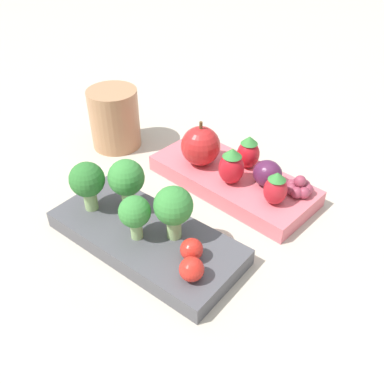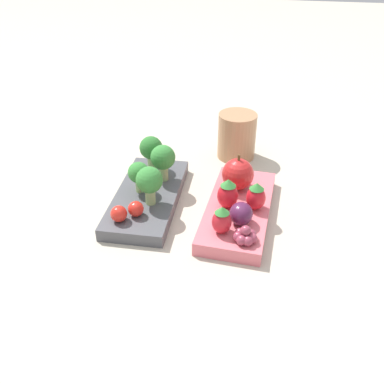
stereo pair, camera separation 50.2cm
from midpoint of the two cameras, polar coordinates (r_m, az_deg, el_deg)
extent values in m
plane|color=#BCB29E|center=(0.55, -26.64, -8.77)|extent=(4.00, 4.00, 0.00)
cube|color=#4C4C51|center=(0.54, -33.89, -11.82)|extent=(0.22, 0.10, 0.02)
cube|color=#DB6670|center=(0.56, -20.06, -4.71)|extent=(0.22, 0.11, 0.02)
cylinder|color=#93B770|center=(0.58, -38.19, -6.94)|extent=(0.01, 0.01, 0.02)
sphere|color=#2D702D|center=(0.56, -39.29, -4.83)|extent=(0.04, 0.04, 0.04)
cylinder|color=#93B770|center=(0.52, -35.82, -10.98)|extent=(0.01, 0.01, 0.02)
sphere|color=#388438|center=(0.51, -36.81, -9.10)|extent=(0.03, 0.03, 0.03)
cylinder|color=#93B770|center=(0.50, -32.06, -11.32)|extent=(0.02, 0.02, 0.02)
sphere|color=#388438|center=(0.48, -33.20, -8.95)|extent=(0.04, 0.04, 0.04)
cylinder|color=#93B770|center=(0.56, -34.63, -7.11)|extent=(0.02, 0.02, 0.02)
sphere|color=#388438|center=(0.54, -35.72, -4.83)|extent=(0.04, 0.04, 0.04)
sphere|color=red|center=(0.46, -33.21, -16.84)|extent=(0.02, 0.02, 0.02)
sphere|color=red|center=(0.47, -31.77, -14.40)|extent=(0.02, 0.02, 0.02)
sphere|color=red|center=(0.57, -24.03, -0.21)|extent=(0.05, 0.05, 0.05)
cylinder|color=brown|center=(0.55, -24.77, 2.15)|extent=(0.00, 0.00, 0.01)
ellipsoid|color=red|center=(0.54, -18.27, -1.37)|extent=(0.03, 0.03, 0.04)
cone|color=#388438|center=(0.53, -18.71, 0.40)|extent=(0.02, 0.02, 0.01)
ellipsoid|color=red|center=(0.48, -17.84, -7.06)|extent=(0.03, 0.03, 0.04)
cone|color=#388438|center=(0.47, -18.29, -5.34)|extent=(0.02, 0.02, 0.01)
ellipsoid|color=red|center=(0.52, -21.74, -3.55)|extent=(0.03, 0.03, 0.04)
cone|color=#388438|center=(0.51, -22.31, -1.64)|extent=(0.02, 0.02, 0.01)
ellipsoid|color=#511E42|center=(0.51, -17.27, -4.40)|extent=(0.04, 0.03, 0.03)
sphere|color=#93384C|center=(0.50, -14.25, -6.09)|extent=(0.01, 0.01, 0.01)
sphere|color=#93384C|center=(0.49, -14.67, -6.74)|extent=(0.01, 0.01, 0.01)
sphere|color=#93384C|center=(0.49, -14.24, -7.30)|extent=(0.01, 0.01, 0.01)
sphere|color=#93384C|center=(0.49, -13.27, -7.35)|extent=(0.01, 0.01, 0.01)
sphere|color=#93384C|center=(0.49, -12.51, -6.83)|extent=(0.01, 0.01, 0.01)
sphere|color=#93384C|center=(0.50, -12.54, -6.16)|extent=(0.01, 0.01, 0.01)
sphere|color=#93384C|center=(0.50, -13.31, -5.84)|extent=(0.01, 0.01, 0.01)
sphere|color=#93384C|center=(0.49, -13.72, -5.75)|extent=(0.01, 0.01, 0.01)
cylinder|color=tan|center=(0.68, -31.15, 3.75)|extent=(0.07, 0.07, 0.09)
camera|label=1|loc=(0.25, -97.23, -14.12)|focal=40.00mm
camera|label=2|loc=(0.25, 82.77, 14.12)|focal=40.00mm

